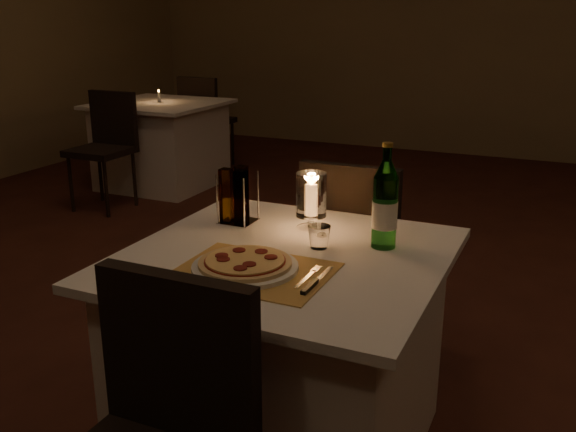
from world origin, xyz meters
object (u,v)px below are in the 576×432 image
at_px(main_table, 286,355).
at_px(water_bottle, 385,206).
at_px(hurricane_candle, 311,197).
at_px(neighbor_table_left, 162,144).
at_px(tumbler, 319,237).
at_px(chair_far, 355,241).
at_px(pizza, 245,262).
at_px(chair_near, 158,430).
at_px(plate, 245,267).

xyz_separation_m(main_table, water_bottle, (0.27, 0.19, 0.51)).
xyz_separation_m(hurricane_candle, neighbor_table_left, (-2.51, 2.63, -0.49)).
height_order(main_table, tumbler, tumbler).
distance_m(chair_far, hurricane_candle, 0.56).
relative_size(pizza, water_bottle, 0.81).
bearing_deg(main_table, pizza, -105.58).
bearing_deg(tumbler, main_table, -129.94).
bearing_deg(chair_near, water_bottle, 73.52).
distance_m(tumbler, water_bottle, 0.24).
relative_size(main_table, water_bottle, 2.88).
xyz_separation_m(chair_near, tumbler, (0.08, 0.81, 0.23)).
distance_m(main_table, chair_near, 0.74).
bearing_deg(plate, neighbor_table_left, 128.95).
bearing_deg(chair_near, hurricane_candle, 90.94).
bearing_deg(water_bottle, plate, -130.65).
distance_m(chair_near, pizza, 0.58).
relative_size(chair_near, plate, 2.81).
bearing_deg(main_table, hurricane_candle, 93.60).
bearing_deg(hurricane_candle, chair_far, 88.04).
bearing_deg(neighbor_table_left, hurricane_candle, -46.34).
xyz_separation_m(chair_far, neighbor_table_left, (-2.52, 2.17, -0.18)).
bearing_deg(plate, hurricane_candle, 85.48).
distance_m(water_bottle, hurricane_candle, 0.29).
distance_m(pizza, hurricane_candle, 0.44).
bearing_deg(chair_near, neighbor_table_left, 125.08).
xyz_separation_m(plate, pizza, (-0.00, 0.00, 0.02)).
distance_m(pizza, water_bottle, 0.50).
bearing_deg(neighbor_table_left, chair_far, -40.64).
xyz_separation_m(plate, water_bottle, (0.32, 0.37, 0.13)).
relative_size(chair_near, tumbler, 11.93).
height_order(chair_far, pizza, chair_far).
xyz_separation_m(plate, neighbor_table_left, (-2.47, 3.06, -0.38)).
height_order(chair_far, hurricane_candle, hurricane_candle).
bearing_deg(chair_near, plate, 95.35).
height_order(tumbler, hurricane_candle, hurricane_candle).
xyz_separation_m(chair_near, hurricane_candle, (-0.02, 0.97, 0.31)).
xyz_separation_m(main_table, hurricane_candle, (-0.02, 0.25, 0.49)).
height_order(main_table, chair_near, chair_near).
relative_size(chair_near, neighbor_table_left, 0.90).
bearing_deg(neighbor_table_left, water_bottle, -43.95).
height_order(tumbler, water_bottle, water_bottle).
height_order(chair_far, neighbor_table_left, chair_far).
xyz_separation_m(tumbler, hurricane_candle, (-0.09, 0.16, 0.08)).
bearing_deg(tumbler, chair_near, -95.53).
bearing_deg(hurricane_candle, pizza, -94.54).
xyz_separation_m(main_table, pizza, (-0.05, -0.18, 0.39)).
height_order(pizza, water_bottle, water_bottle).
xyz_separation_m(water_bottle, neighbor_table_left, (-2.79, 2.69, -0.51)).
relative_size(pizza, neighbor_table_left, 0.28).
height_order(plate, hurricane_candle, hurricane_candle).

